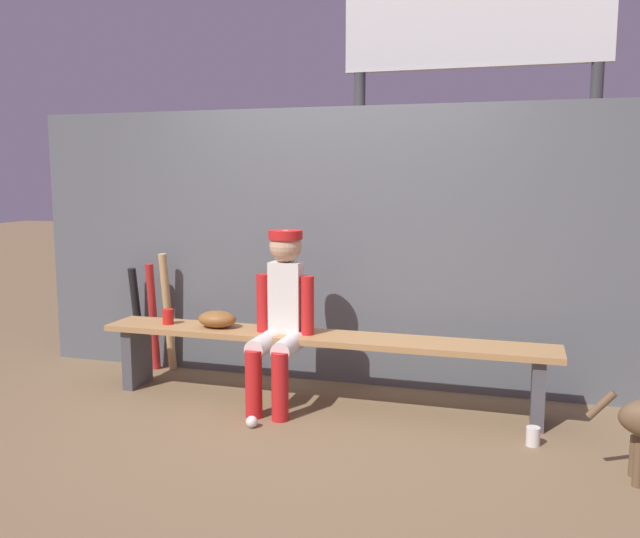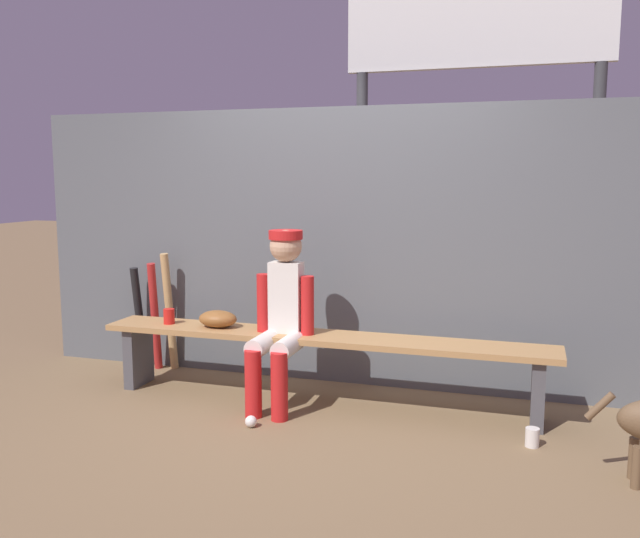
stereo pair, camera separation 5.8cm
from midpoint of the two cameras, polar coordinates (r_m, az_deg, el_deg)
The scene contains 12 objects.
ground_plane at distance 4.73m, azimuth 0.36°, elevation -11.29°, with size 30.00×30.00×0.00m, color brown.
chainlink_fence at distance 4.99m, azimuth 2.12°, elevation 1.81°, with size 4.99×0.03×2.05m, color #595E63.
dugout_bench at distance 4.61m, azimuth 0.36°, elevation -6.73°, with size 3.14×0.36×0.48m.
player_seated at distance 4.52m, azimuth -3.01°, elevation -3.58°, with size 0.41×0.55×1.19m.
baseball_glove at distance 4.85m, azimuth -8.30°, elevation -4.20°, with size 0.28×0.20×0.12m, color brown.
bat_wood_tan at distance 5.51m, azimuth -12.32°, elevation -3.57°, with size 0.06×0.06×0.95m, color tan.
bat_aluminum_red at distance 5.54m, azimuth -13.50°, elevation -3.94°, with size 0.06×0.06×0.87m, color #B22323.
bat_aluminum_black at distance 5.66m, azimuth -14.75°, elevation -3.98°, with size 0.06×0.06×0.82m, color black.
baseball at distance 4.32m, azimuth -5.47°, elevation -12.72°, with size 0.07×0.07×0.07m, color white.
cup_on_ground at distance 4.20m, azimuth 17.91°, elevation -13.40°, with size 0.08×0.08×0.11m, color silver.
cup_on_bench at distance 5.02m, azimuth -12.33°, elevation -3.93°, with size 0.08×0.08×0.11m, color red.
scoreboard at distance 6.03m, azimuth 13.93°, elevation 17.78°, with size 2.46×0.27×3.68m.
Camera 2 is at (1.33, -4.26, 1.56)m, focal length 37.82 mm.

